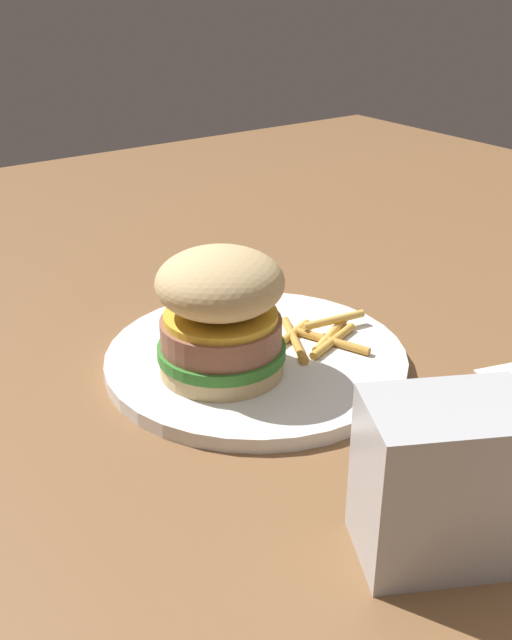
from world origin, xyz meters
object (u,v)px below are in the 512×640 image
(sandwich, at_px, (221,313))
(plate, at_px, (256,359))
(napkin_dispenser, at_px, (443,481))
(fries_pile, at_px, (317,336))

(sandwich, bearing_deg, plate, 101.92)
(sandwich, xyz_separation_m, napkin_dispenser, (0.23, -0.00, -0.01))
(sandwich, height_order, napkin_dispenser, sandwich)
(plate, bearing_deg, napkin_dispenser, -10.15)
(plate, xyz_separation_m, napkin_dispenser, (0.24, -0.04, 0.04))
(napkin_dispenser, bearing_deg, fries_pile, 93.71)
(plate, relative_size, sandwich, 2.47)
(sandwich, height_order, fries_pile, sandwich)
(sandwich, relative_size, fries_pile, 0.90)
(sandwich, distance_m, napkin_dispenser, 0.23)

